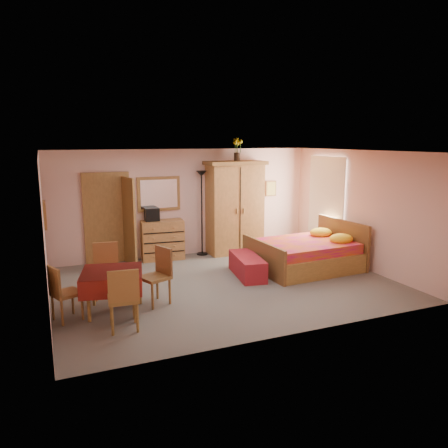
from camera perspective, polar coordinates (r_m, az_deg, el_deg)
name	(u,v)px	position (r m, az deg, el deg)	size (l,w,h in m)	color
floor	(225,284)	(8.77, 0.15, -7.80)	(6.50, 6.50, 0.00)	#646058
ceiling	(225,151)	(8.30, 0.16, 9.45)	(6.50, 6.50, 0.00)	brown
wall_back	(186,203)	(10.76, -5.02, 2.80)	(6.50, 0.10, 2.60)	beige
wall_front	(294,249)	(6.26, 9.08, -3.22)	(6.50, 0.10, 2.60)	beige
wall_left	(44,233)	(7.80, -22.43, -1.11)	(0.10, 5.00, 2.60)	beige
wall_right	(360,209)	(10.13, 17.36, 1.84)	(0.10, 5.00, 2.60)	beige
doorway	(107,219)	(10.36, -15.00, 0.62)	(1.06, 0.12, 2.15)	#9E6B35
window	(327,196)	(11.02, 13.26, 3.54)	(0.08, 1.40, 1.95)	white
picture_left	(45,215)	(7.14, -22.38, 1.11)	(0.04, 0.32, 0.42)	orange
picture_back	(271,189)	(11.62, 6.15, 4.63)	(0.30, 0.04, 0.40)	#D8BF59
chest_of_drawers	(162,240)	(10.51, -8.05, -2.06)	(0.99, 0.50, 0.94)	#AA6D39
wall_mirror	(159,194)	(10.53, -8.50, 3.92)	(1.04, 0.05, 0.82)	silver
stereo	(152,214)	(10.38, -9.40, 1.24)	(0.33, 0.24, 0.31)	black
floor_lamp	(202,213)	(10.71, -2.91, 1.40)	(0.27, 0.27, 2.08)	black
wardrobe	(235,208)	(10.89, 1.42, 2.16)	(1.47, 0.76, 2.31)	#AF743B
sunflower_vase	(237,149)	(10.86, 1.73, 9.72)	(0.22, 0.22, 0.56)	gold
bed	(304,246)	(9.78, 10.44, -2.88)	(2.20, 1.73, 1.02)	#C21262
bench	(247,266)	(9.20, 3.05, -5.49)	(0.48, 1.29, 0.43)	maroon
dining_table	(113,291)	(7.52, -14.32, -8.53)	(0.96, 0.96, 0.71)	maroon
chair_south	(123,298)	(6.79, -13.02, -9.40)	(0.45, 0.45, 0.98)	olive
chair_north	(106,271)	(8.19, -15.15, -5.96)	(0.44, 0.44, 0.98)	#AD6B3A
chair_west	(67,293)	(7.38, -19.87, -8.44)	(0.41, 0.41, 0.90)	olive
chair_east	(155,277)	(7.67, -9.06, -6.81)	(0.45, 0.45, 0.99)	olive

